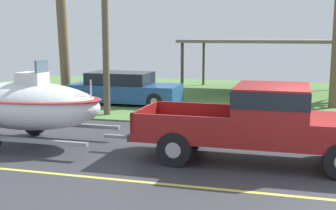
# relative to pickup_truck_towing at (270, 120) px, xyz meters

# --- Properties ---
(ground) EXTENTS (36.00, 22.00, 0.11)m
(ground) POSITION_rel_pickup_truck_towing_xyz_m (1.33, 8.03, -1.03)
(ground) COLOR #38383D
(pickup_truck_towing) EXTENTS (5.69, 2.05, 1.82)m
(pickup_truck_towing) POSITION_rel_pickup_truck_towing_xyz_m (0.00, 0.00, 0.00)
(pickup_truck_towing) COLOR maroon
(pickup_truck_towing) RESTS_ON ground
(boat_on_trailer) EXTENTS (5.60, 2.37, 2.30)m
(boat_on_trailer) POSITION_rel_pickup_truck_towing_xyz_m (-6.45, -0.00, 0.07)
(boat_on_trailer) COLOR gray
(boat_on_trailer) RESTS_ON ground
(parked_sedan_far) EXTENTS (4.58, 1.91, 1.38)m
(parked_sedan_far) POSITION_rel_pickup_truck_towing_xyz_m (-6.40, 7.11, -0.35)
(parked_sedan_far) COLOR #234C89
(parked_sedan_far) RESTS_ON ground
(carport_awning) EXTENTS (7.78, 5.50, 2.69)m
(carport_awning) POSITION_rel_pickup_truck_towing_xyz_m (-0.92, 12.31, 1.56)
(carport_awning) COLOR #4C4238
(carport_awning) RESTS_ON ground
(utility_pole) EXTENTS (0.24, 1.80, 8.01)m
(utility_pole) POSITION_rel_pickup_truck_towing_xyz_m (-6.06, 4.52, 3.14)
(utility_pole) COLOR brown
(utility_pole) RESTS_ON ground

